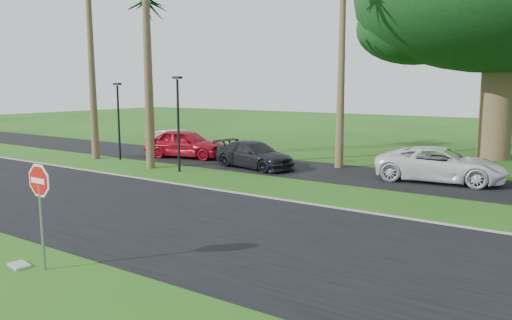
{
  "coord_description": "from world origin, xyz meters",
  "views": [
    {
      "loc": [
        10.78,
        -9.36,
        4.24
      ],
      "look_at": [
        1.68,
        3.97,
        1.8
      ],
      "focal_mm": 35.0,
      "sensor_mm": 36.0,
      "label": 1
    }
  ],
  "objects_px": {
    "car_dark": "(254,155)",
    "car_minivan": "(440,165)",
    "stop_sign_near": "(40,195)",
    "car_silver": "(176,142)",
    "car_red": "(186,144)"
  },
  "relations": [
    {
      "from": "car_dark",
      "to": "car_minivan",
      "type": "bearing_deg",
      "value": -69.37
    },
    {
      "from": "stop_sign_near",
      "to": "car_silver",
      "type": "height_order",
      "value": "stop_sign_near"
    },
    {
      "from": "car_red",
      "to": "car_minivan",
      "type": "bearing_deg",
      "value": -100.04
    },
    {
      "from": "stop_sign_near",
      "to": "car_silver",
      "type": "bearing_deg",
      "value": 124.52
    },
    {
      "from": "car_silver",
      "to": "car_minivan",
      "type": "bearing_deg",
      "value": -84.63
    },
    {
      "from": "stop_sign_near",
      "to": "car_minivan",
      "type": "height_order",
      "value": "stop_sign_near"
    },
    {
      "from": "car_red",
      "to": "car_dark",
      "type": "xyz_separation_m",
      "value": [
        5.39,
        -0.77,
        -0.15
      ]
    },
    {
      "from": "car_silver",
      "to": "car_dark",
      "type": "distance_m",
      "value": 7.23
    },
    {
      "from": "stop_sign_near",
      "to": "car_red",
      "type": "xyz_separation_m",
      "value": [
        -9.44,
        15.23,
        -0.95
      ]
    },
    {
      "from": "car_red",
      "to": "car_silver",
      "type": "bearing_deg",
      "value": 48.24
    },
    {
      "from": "car_dark",
      "to": "car_minivan",
      "type": "height_order",
      "value": "car_minivan"
    },
    {
      "from": "car_minivan",
      "to": "stop_sign_near",
      "type": "bearing_deg",
      "value": 156.07
    },
    {
      "from": "car_dark",
      "to": "car_minivan",
      "type": "relative_size",
      "value": 0.85
    },
    {
      "from": "car_red",
      "to": "car_minivan",
      "type": "distance_m",
      "value": 14.23
    },
    {
      "from": "car_silver",
      "to": "car_red",
      "type": "relative_size",
      "value": 0.9
    }
  ]
}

